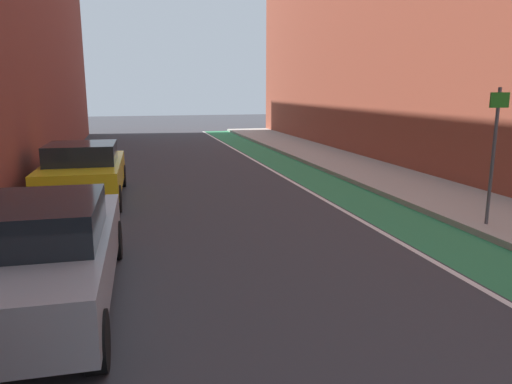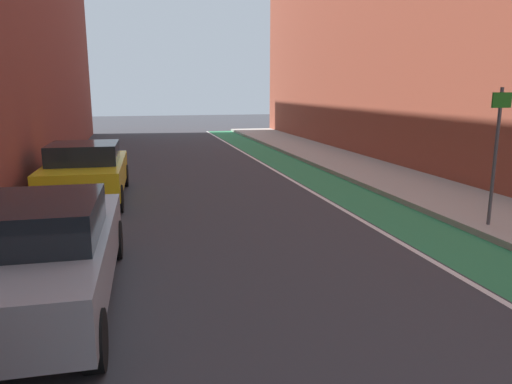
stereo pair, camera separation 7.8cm
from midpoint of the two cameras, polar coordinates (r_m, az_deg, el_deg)
name	(u,v)px [view 2 (the right image)]	position (r m, az deg, el deg)	size (l,w,h in m)	color
ground_plane	(222,202)	(12.64, -3.92, -1.20)	(84.95, 84.95, 0.00)	#38383D
bike_lane_paint	(324,182)	(15.53, 8.12, 1.21)	(1.60, 38.62, 0.00)	#2D8451
lane_divider_stripe	(297,183)	(15.22, 4.98, 1.07)	(0.12, 38.62, 0.00)	white
sidewalk_right	(386,177)	(16.47, 15.28, 1.77)	(2.82, 38.62, 0.14)	#A8A59E
building_facade_right	(432,31)	(19.41, 20.17, 17.44)	(2.40, 34.62, 9.89)	#9E4C38
parked_sedan_silver	(40,252)	(7.03, -23.82, -6.49)	(1.98, 4.67, 1.53)	#9EA0A8
parked_sedan_yellow_cab	(86,171)	(13.48, -19.26, 2.39)	(2.08, 4.34, 1.53)	yellow
street_sign_post	(497,145)	(10.89, 26.72, 4.97)	(0.44, 0.07, 2.79)	#4C4C51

